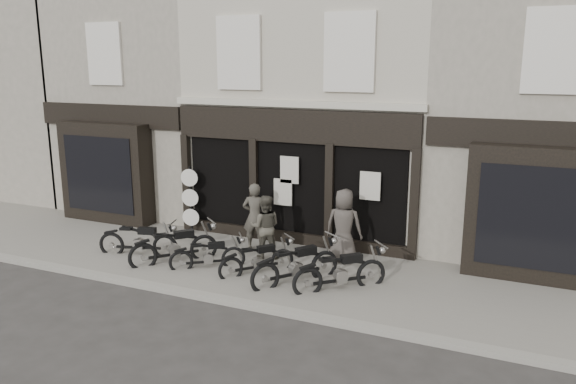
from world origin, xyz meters
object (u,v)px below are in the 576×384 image
at_px(motorcycle_5, 341,275).
at_px(man_centre, 265,227).
at_px(motorcycle_3, 258,263).
at_px(motorcycle_0, 139,243).
at_px(man_left, 255,217).
at_px(motorcycle_4, 297,268).
at_px(advert_sign_post, 191,203).
at_px(man_right, 344,226).
at_px(motorcycle_2, 208,258).
at_px(motorcycle_1, 175,250).

height_order(motorcycle_5, man_centre, man_centre).
bearing_deg(motorcycle_3, motorcycle_5, -52.61).
distance_m(motorcycle_0, man_centre, 3.44).
bearing_deg(man_left, motorcycle_3, 104.35).
bearing_deg(motorcycle_4, motorcycle_5, -52.14).
xyz_separation_m(motorcycle_4, man_left, (-1.96, 1.72, 0.60)).
bearing_deg(motorcycle_4, man_left, 84.61).
bearing_deg(advert_sign_post, man_centre, -32.69).
height_order(motorcycle_4, man_right, man_right).
bearing_deg(motorcycle_3, advert_sign_post, 97.48).
bearing_deg(motorcycle_2, motorcycle_1, 143.65).
height_order(motorcycle_2, man_centre, man_centre).
bearing_deg(motorcycle_0, man_right, 1.74).
height_order(motorcycle_1, motorcycle_2, motorcycle_1).
relative_size(man_centre, man_right, 0.88).
xyz_separation_m(man_left, advert_sign_post, (-2.45, 0.59, -0.00)).
xyz_separation_m(motorcycle_4, advert_sign_post, (-4.42, 2.30, 0.60)).
xyz_separation_m(motorcycle_0, man_left, (2.65, 1.63, 0.63)).
relative_size(motorcycle_1, motorcycle_5, 1.04).
height_order(motorcycle_1, motorcycle_5, motorcycle_1).
height_order(motorcycle_1, man_centre, man_centre).
bearing_deg(motorcycle_0, man_centre, 3.41).
height_order(motorcycle_1, man_right, man_right).
distance_m(man_left, man_right, 2.53).
bearing_deg(man_left, motorcycle_4, 124.08).
distance_m(motorcycle_5, man_right, 1.91).
xyz_separation_m(motorcycle_5, man_right, (-0.52, 1.72, 0.64)).
bearing_deg(motorcycle_4, man_centre, 84.90).
bearing_deg(advert_sign_post, motorcycle_5, -35.29).
relative_size(motorcycle_0, motorcycle_3, 1.30).
distance_m(motorcycle_1, motorcycle_3, 2.32).
height_order(motorcycle_2, advert_sign_post, advert_sign_post).
bearing_deg(motorcycle_4, motorcycle_2, 125.79).
height_order(motorcycle_1, man_left, man_left).
xyz_separation_m(man_left, man_right, (2.53, 0.04, 0.03)).
distance_m(motorcycle_2, man_right, 3.52).
height_order(motorcycle_1, motorcycle_4, motorcycle_4).
bearing_deg(motorcycle_0, motorcycle_4, -17.24).
xyz_separation_m(motorcycle_2, motorcycle_3, (1.31, 0.16, 0.01)).
xyz_separation_m(motorcycle_4, man_centre, (-1.42, 1.22, 0.51)).
height_order(motorcycle_0, motorcycle_1, motorcycle_1).
bearing_deg(advert_sign_post, motorcycle_2, -61.77).
relative_size(motorcycle_2, man_centre, 0.98).
xyz_separation_m(motorcycle_2, motorcycle_5, (3.48, 0.04, 0.07)).
bearing_deg(motorcycle_1, man_left, 0.41).
distance_m(motorcycle_1, motorcycle_5, 4.48).
bearing_deg(advert_sign_post, man_left, -26.39).
bearing_deg(motorcycle_2, motorcycle_3, -29.64).
distance_m(motorcycle_2, motorcycle_4, 2.40).
xyz_separation_m(motorcycle_0, motorcycle_1, (1.21, -0.09, 0.02)).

